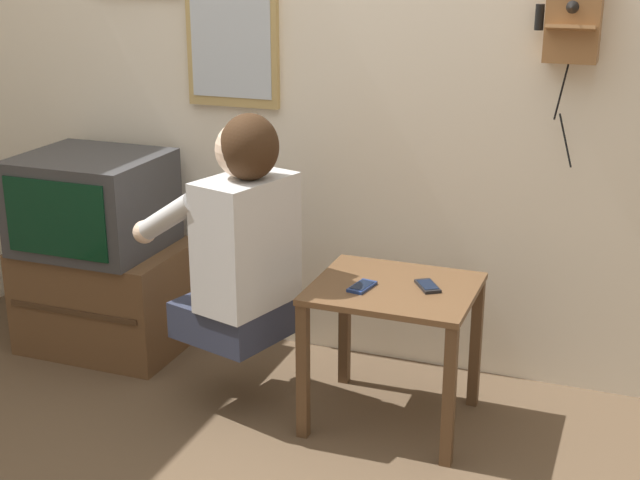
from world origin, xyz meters
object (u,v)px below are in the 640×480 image
(television, at_px, (92,202))
(cell_phone_held, at_px, (362,286))
(person, at_px, (240,236))
(cell_phone_spare, at_px, (428,286))
(wall_mirror, at_px, (231,9))
(wall_phone_antique, at_px, (574,11))

(television, bearing_deg, cell_phone_held, -10.63)
(person, xyz_separation_m, cell_phone_spare, (0.67, 0.12, -0.14))
(person, bearing_deg, wall_mirror, 43.07)
(wall_phone_antique, bearing_deg, person, -152.81)
(television, xyz_separation_m, cell_phone_held, (1.28, -0.24, -0.11))
(person, bearing_deg, wall_phone_antique, -46.75)
(wall_mirror, bearing_deg, cell_phone_held, -36.13)
(wall_phone_antique, xyz_separation_m, wall_mirror, (-1.35, 0.04, -0.03))
(wall_mirror, height_order, cell_phone_spare, wall_mirror)
(wall_phone_antique, distance_m, wall_mirror, 1.35)
(wall_mirror, bearing_deg, person, -63.00)
(wall_mirror, distance_m, cell_phone_held, 1.29)
(person, xyz_separation_m, cell_phone_held, (0.46, 0.03, -0.14))
(person, relative_size, wall_mirror, 1.07)
(television, xyz_separation_m, cell_phone_spare, (1.49, -0.15, -0.11))
(wall_mirror, xyz_separation_m, cell_phone_held, (0.75, -0.55, -0.90))
(cell_phone_held, distance_m, cell_phone_spare, 0.23)
(television, xyz_separation_m, wall_mirror, (0.52, 0.31, 0.78))
(cell_phone_held, bearing_deg, wall_mirror, 153.74)
(wall_phone_antique, distance_m, cell_phone_spare, 1.09)
(person, xyz_separation_m, wall_mirror, (-0.30, 0.58, 0.75))
(wall_mirror, relative_size, cell_phone_spare, 5.82)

